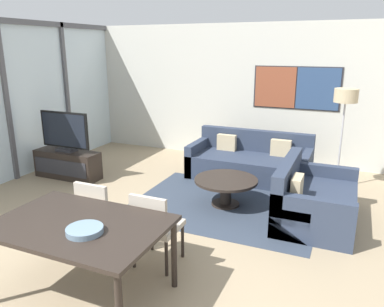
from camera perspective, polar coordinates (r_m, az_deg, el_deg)
name	(u,v)px	position (r m, az deg, el deg)	size (l,w,h in m)	color
wall_back	(248,93)	(7.97, 8.49, 9.13)	(7.94, 0.09, 2.80)	silver
window_wall_left	(5,95)	(7.29, -26.64, 8.03)	(0.07, 5.99, 2.80)	silver
area_rug	(225,204)	(5.79, 5.10, -7.74)	(2.74, 2.13, 0.01)	#333D4C
tv_console	(68,164)	(7.23, -18.41, -1.59)	(1.25, 0.41, 0.50)	black
television	(65,132)	(7.08, -18.83, 3.11)	(1.01, 0.20, 0.72)	#2D2D33
sofa_main	(250,163)	(6.98, 8.87, -1.40)	(2.15, 1.00, 0.82)	#2D384C
sofa_side	(310,201)	(5.46, 17.59, -6.97)	(1.00, 1.55, 0.82)	#2D384C
coffee_table	(226,185)	(5.68, 5.18, -4.86)	(0.95, 0.95, 0.42)	black
dining_table	(80,230)	(3.68, -16.74, -11.10)	(1.59, 1.06, 0.77)	black
dining_chair_left	(99,210)	(4.53, -13.93, -8.35)	(0.46, 0.46, 0.86)	#B2A899
dining_chair_centre	(155,224)	(4.09, -5.71, -10.65)	(0.46, 0.46, 0.86)	#B2A899
fruit_bowl	(85,230)	(3.44, -16.04, -11.11)	(0.32, 0.32, 0.05)	slate
floor_lamp	(345,103)	(6.55, 22.32, 7.14)	(0.37, 0.37, 1.69)	#2D2D33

